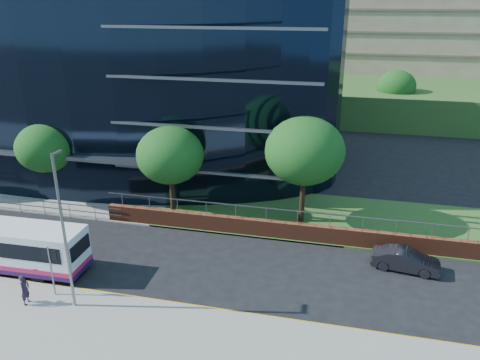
% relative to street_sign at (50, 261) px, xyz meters
% --- Properties ---
extents(ground, '(200.00, 200.00, 0.00)m').
position_rel_street_sign_xyz_m(ground, '(-4.50, 1.59, -2.15)').
color(ground, black).
rests_on(ground, ground).
extents(far_forecourt, '(50.00, 8.00, 0.10)m').
position_rel_street_sign_xyz_m(far_forecourt, '(-10.50, 12.59, -2.10)').
color(far_forecourt, gray).
rests_on(far_forecourt, ground).
extents(grass_verge, '(36.00, 8.00, 0.12)m').
position_rel_street_sign_xyz_m(grass_verge, '(19.50, 12.59, -2.09)').
color(grass_verge, '#2D511E').
rests_on(grass_verge, ground).
extents(glass_office, '(44.00, 23.10, 16.00)m').
position_rel_street_sign_xyz_m(glass_office, '(-8.50, 22.44, 5.85)').
color(glass_office, black).
rests_on(glass_office, ground).
extents(retaining_wall, '(34.00, 0.40, 2.11)m').
position_rel_street_sign_xyz_m(retaining_wall, '(15.50, 8.89, -1.54)').
color(retaining_wall, maroon).
rests_on(retaining_wall, ground).
extents(apartment_block, '(60.00, 42.00, 30.00)m').
position_rel_street_sign_xyz_m(apartment_block, '(27.50, 58.80, 8.96)').
color(apartment_block, '#2D511E').
rests_on(apartment_block, ground).
extents(street_sign, '(0.85, 0.09, 2.80)m').
position_rel_street_sign_xyz_m(street_sign, '(0.00, 0.00, 0.00)').
color(street_sign, slate).
rests_on(street_sign, pavement_near).
extents(tree_far_b, '(4.29, 4.29, 6.05)m').
position_rel_street_sign_xyz_m(tree_far_b, '(-7.50, 11.09, 2.06)').
color(tree_far_b, black).
rests_on(tree_far_b, ground).
extents(tree_far_c, '(4.62, 4.62, 6.51)m').
position_rel_street_sign_xyz_m(tree_far_c, '(2.50, 10.59, 2.39)').
color(tree_far_c, black).
rests_on(tree_far_c, ground).
extents(tree_far_d, '(5.28, 5.28, 7.44)m').
position_rel_street_sign_xyz_m(tree_far_d, '(11.50, 11.59, 3.04)').
color(tree_far_d, black).
rests_on(tree_far_d, ground).
extents(tree_dist_e, '(4.62, 4.62, 6.51)m').
position_rel_street_sign_xyz_m(tree_dist_e, '(19.50, 41.59, 2.39)').
color(tree_dist_e, black).
rests_on(tree_dist_e, ground).
extents(streetlight_east, '(0.15, 0.77, 8.00)m').
position_rel_street_sign_xyz_m(streetlight_east, '(1.50, -0.59, 2.29)').
color(streetlight_east, slate).
rests_on(streetlight_east, pavement_near).
extents(city_bus, '(10.09, 2.54, 2.71)m').
position_rel_street_sign_xyz_m(city_bus, '(-4.46, 1.88, -0.71)').
color(city_bus, silver).
rests_on(city_bus, ground).
extents(parked_car, '(3.91, 1.82, 1.24)m').
position_rel_street_sign_xyz_m(parked_car, '(17.94, 6.86, -1.53)').
color(parked_car, black).
rests_on(parked_car, ground).
extents(pedestrian, '(0.44, 0.63, 1.62)m').
position_rel_street_sign_xyz_m(pedestrian, '(-0.91, -1.03, -1.19)').
color(pedestrian, '#251C2A').
rests_on(pedestrian, pavement_near).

